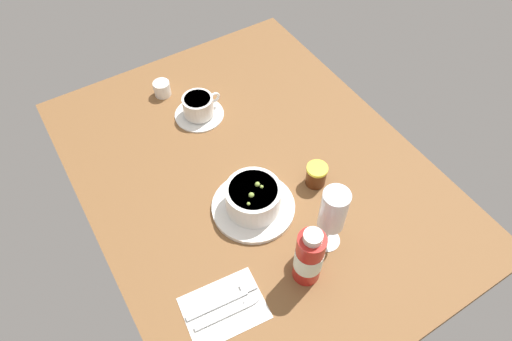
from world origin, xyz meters
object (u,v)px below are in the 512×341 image
Objects in this scene: wine_glass at (333,212)px; jam_jar at (316,175)px; creamer_jug at (162,89)px; sauce_bottle_red at (309,257)px; porridge_bowl at (253,199)px; cutlery_setting at (226,307)px; coffee_cup at (199,107)px.

wine_glass is 3.05× the size of jam_jar.
wine_glass is (65.79, 11.79, 9.81)cm from creamer_jug.
sauce_bottle_red is at bearing -40.93° from jam_jar.
creamer_jug is 0.32× the size of wine_glass.
porridge_bowl is at bearing 2.17° from creamer_jug.
porridge_bowl is at bearing -149.08° from wine_glass.
cutlery_setting is at bearing -13.47° from creamer_jug.
jam_jar is at bearing 84.82° from porridge_bowl.
jam_jar is at bearing 115.15° from cutlery_setting.
sauce_bottle_red is (19.39, -16.81, 4.91)cm from jam_jar.
porridge_bowl is at bearing 135.51° from cutlery_setting.
wine_glass is at bearing 93.67° from cutlery_setting.
sauce_bottle_red is at bearing 82.14° from cutlery_setting.
coffee_cup is at bearing -173.05° from wine_glass.
coffee_cup is 56.89cm from sauce_bottle_red.
coffee_cup is at bearing 158.18° from cutlery_setting.
creamer_jug is at bearing -177.77° from sauce_bottle_red.
jam_jar is (37.22, 14.11, 0.03)cm from coffee_cup.
porridge_bowl is at bearing -5.73° from coffee_cup.
jam_jar is (1.60, 17.68, -0.81)cm from porridge_bowl.
cutlery_setting is at bearing -97.86° from sauce_bottle_red.
creamer_jug is at bearing 166.53° from cutlery_setting.
creamer_jug reaches higher than cutlery_setting.
wine_glass reaches higher than sauce_bottle_red.
porridge_bowl is 17.77cm from jam_jar.
porridge_bowl is 1.18× the size of sauce_bottle_red.
porridge_bowl is 21.40cm from sauce_bottle_red.
coffee_cup is at bearing 174.27° from porridge_bowl.
cutlery_setting is 20.61cm from sauce_bottle_red.
sauce_bottle_red is at bearing 2.23° from creamer_jug.
coffee_cup is 0.82× the size of sauce_bottle_red.
porridge_bowl is 49.27cm from creamer_jug.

